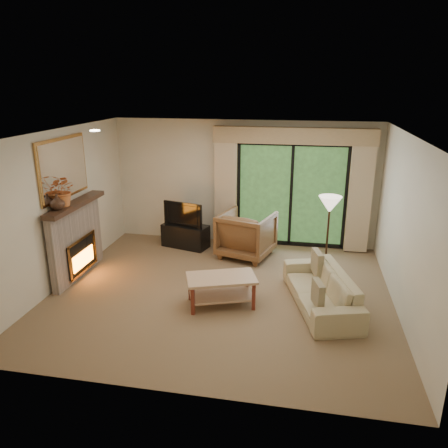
% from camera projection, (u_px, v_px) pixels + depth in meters
% --- Properties ---
extents(floor, '(5.50, 5.50, 0.00)m').
position_uv_depth(floor, '(221.00, 293.00, 7.23)').
color(floor, '#7E6446').
rests_on(floor, ground).
extents(ceiling, '(5.50, 5.50, 0.00)m').
position_uv_depth(ceiling, '(220.00, 133.00, 6.42)').
color(ceiling, white).
rests_on(ceiling, ground).
extents(wall_back, '(5.00, 0.00, 5.00)m').
position_uv_depth(wall_back, '(244.00, 183.00, 9.16)').
color(wall_back, beige).
rests_on(wall_back, ground).
extents(wall_front, '(5.00, 0.00, 5.00)m').
position_uv_depth(wall_front, '(173.00, 289.00, 4.49)').
color(wall_front, beige).
rests_on(wall_front, ground).
extents(wall_left, '(0.00, 5.00, 5.00)m').
position_uv_depth(wall_left, '(60.00, 209.00, 7.32)').
color(wall_left, beige).
rests_on(wall_left, ground).
extents(wall_right, '(0.00, 5.00, 5.00)m').
position_uv_depth(wall_right, '(406.00, 228.00, 6.33)').
color(wall_right, beige).
rests_on(wall_right, ground).
extents(fireplace, '(0.24, 1.70, 1.37)m').
position_uv_depth(fireplace, '(76.00, 239.00, 7.67)').
color(fireplace, gray).
rests_on(fireplace, floor).
extents(mirror, '(0.07, 1.45, 1.02)m').
position_uv_depth(mirror, '(64.00, 168.00, 7.29)').
color(mirror, '#B37F41').
rests_on(mirror, wall_left).
extents(sliding_door, '(2.26, 0.10, 2.16)m').
position_uv_depth(sliding_door, '(291.00, 195.00, 8.99)').
color(sliding_door, black).
rests_on(sliding_door, floor).
extents(curtain_left, '(0.45, 0.18, 2.35)m').
position_uv_depth(curtain_left, '(226.00, 189.00, 9.10)').
color(curtain_left, tan).
rests_on(curtain_left, floor).
extents(curtain_right, '(0.45, 0.18, 2.35)m').
position_uv_depth(curtain_right, '(360.00, 195.00, 8.62)').
color(curtain_right, tan).
rests_on(curtain_right, floor).
extents(cornice, '(3.20, 0.24, 0.32)m').
position_uv_depth(cornice, '(294.00, 136.00, 8.53)').
color(cornice, tan).
rests_on(cornice, wall_back).
extents(media_console, '(1.04, 0.67, 0.48)m').
position_uv_depth(media_console, '(186.00, 236.00, 9.18)').
color(media_console, black).
rests_on(media_console, floor).
extents(tv, '(0.88, 0.34, 0.51)m').
position_uv_depth(tv, '(185.00, 213.00, 9.02)').
color(tv, black).
rests_on(tv, media_console).
extents(armchair, '(1.20, 1.22, 0.90)m').
position_uv_depth(armchair, '(246.00, 234.00, 8.62)').
color(armchair, brown).
rests_on(armchair, floor).
extents(sofa, '(1.25, 2.06, 0.56)m').
position_uv_depth(sofa, '(321.00, 289.00, 6.73)').
color(sofa, tan).
rests_on(sofa, floor).
extents(pillow_near, '(0.19, 0.37, 0.36)m').
position_uv_depth(pillow_near, '(318.00, 294.00, 6.16)').
color(pillow_near, brown).
rests_on(pillow_near, sofa).
extents(pillow_far, '(0.21, 0.40, 0.39)m').
position_uv_depth(pillow_far, '(317.00, 263.00, 7.19)').
color(pillow_far, brown).
rests_on(pillow_far, sofa).
extents(coffee_table, '(1.19, 0.90, 0.47)m').
position_uv_depth(coffee_table, '(221.00, 291.00, 6.77)').
color(coffee_table, tan).
rests_on(coffee_table, floor).
extents(floor_lamp, '(0.43, 0.43, 1.48)m').
position_uv_depth(floor_lamp, '(327.00, 237.00, 7.61)').
color(floor_lamp, '#FFECCE').
rests_on(floor_lamp, floor).
extents(vase, '(0.25, 0.25, 0.25)m').
position_uv_depth(vase, '(57.00, 202.00, 6.98)').
color(vase, '#3A251A').
rests_on(vase, fireplace).
extents(branches, '(0.52, 0.46, 0.54)m').
position_uv_depth(branches, '(63.00, 190.00, 7.11)').
color(branches, '#CA6D36').
rests_on(branches, fireplace).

